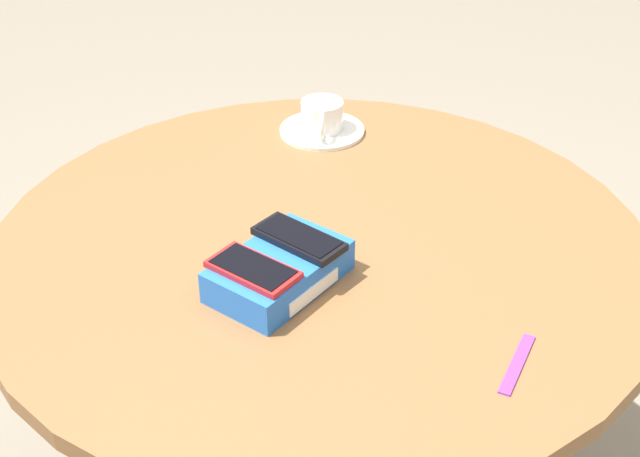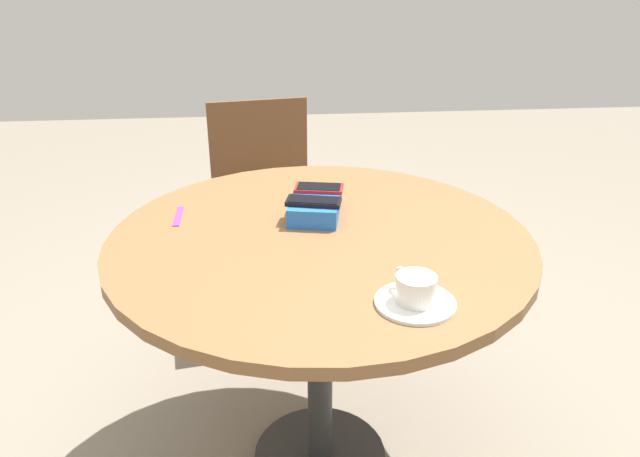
% 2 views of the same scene
% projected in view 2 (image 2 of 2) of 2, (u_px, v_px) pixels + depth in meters
% --- Properties ---
extents(ground_plane, '(8.00, 8.00, 0.00)m').
position_uv_depth(ground_plane, '(320.00, 457.00, 1.86)').
color(ground_plane, gray).
extents(round_table, '(1.06, 1.06, 0.73)m').
position_uv_depth(round_table, '(320.00, 270.00, 1.59)').
color(round_table, '#2D2D2D').
rests_on(round_table, ground_plane).
extents(phone_box, '(0.23, 0.16, 0.05)m').
position_uv_depth(phone_box, '(315.00, 205.00, 1.66)').
color(phone_box, blue).
rests_on(phone_box, round_table).
extents(phone_red, '(0.09, 0.14, 0.01)m').
position_uv_depth(phone_red, '(319.00, 188.00, 1.70)').
color(phone_red, red).
rests_on(phone_red, phone_box).
extents(phone_black, '(0.09, 0.15, 0.01)m').
position_uv_depth(phone_black, '(314.00, 201.00, 1.61)').
color(phone_black, black).
rests_on(phone_black, phone_box).
extents(saucer, '(0.16, 0.16, 0.01)m').
position_uv_depth(saucer, '(415.00, 303.00, 1.26)').
color(saucer, white).
rests_on(saucer, round_table).
extents(coffee_cup, '(0.11, 0.08, 0.06)m').
position_uv_depth(coffee_cup, '(415.00, 288.00, 1.25)').
color(coffee_cup, white).
rests_on(coffee_cup, saucer).
extents(lanyard_strap, '(0.13, 0.02, 0.00)m').
position_uv_depth(lanyard_strap, '(178.00, 216.00, 1.66)').
color(lanyard_strap, purple).
rests_on(lanyard_strap, round_table).
extents(chair_near_window, '(0.47, 0.47, 0.84)m').
position_uv_depth(chair_near_window, '(266.00, 207.00, 2.45)').
color(chair_near_window, brown).
rests_on(chair_near_window, ground_plane).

